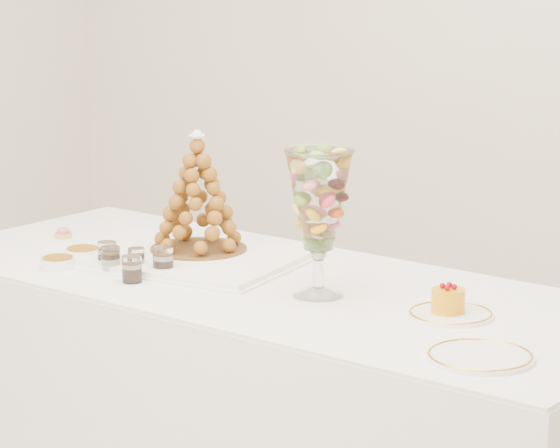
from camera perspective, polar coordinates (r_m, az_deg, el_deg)
The scene contains 15 objects.
buffet_table at distance 3.69m, azimuth -0.46°, elevation -8.45°, with size 2.15×0.98×0.80m.
lace_tray at distance 3.79m, azimuth -4.03°, elevation -1.42°, with size 0.62×0.47×0.02m, color white.
macaron_vase at distance 3.37m, azimuth 1.68°, elevation 0.94°, with size 0.17×0.17×0.38m.
cake_plate at distance 3.27m, azimuth 7.35°, elevation -3.89°, with size 0.21×0.21×0.01m, color white.
spare_plate at distance 2.96m, azimuth 8.60°, elevation -5.68°, with size 0.24×0.24×0.01m, color white.
pink_tart at distance 4.11m, azimuth -9.31°, elevation -0.40°, with size 0.05×0.05×0.03m.
verrine_a at distance 3.74m, azimuth -7.44°, elevation -1.30°, with size 0.05×0.05×0.07m, color white.
verrine_b at distance 3.69m, azimuth -6.20°, elevation -1.51°, with size 0.05×0.05×0.06m, color white.
verrine_c at distance 3.64m, azimuth -5.05°, elevation -1.59°, with size 0.06×0.06×0.08m, color white.
verrine_d at distance 3.68m, azimuth -7.30°, elevation -1.52°, with size 0.05×0.05×0.07m, color white.
verrine_e at distance 3.57m, azimuth -6.39°, elevation -1.94°, with size 0.05×0.05×0.07m, color white.
ramekin_back at distance 3.84m, azimuth -8.49°, elevation -1.28°, with size 0.10×0.10×0.03m, color white.
ramekin_front at distance 3.74m, azimuth -9.54°, elevation -1.68°, with size 0.10×0.10×0.03m, color white.
croquembouche at distance 3.79m, azimuth -3.56°, elevation 1.38°, with size 0.29×0.29×0.35m.
mousse_cake at distance 3.26m, azimuth 7.24°, elevation -3.27°, with size 0.08×0.08×0.07m.
Camera 1 is at (1.88, -2.45, 1.72)m, focal length 85.00 mm.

